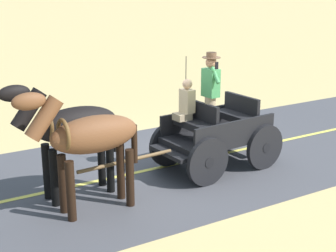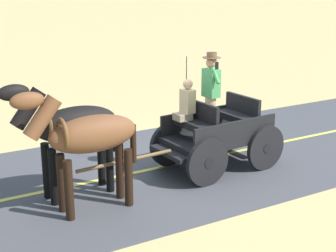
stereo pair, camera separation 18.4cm
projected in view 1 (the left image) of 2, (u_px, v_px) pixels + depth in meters
The scene contains 6 objects.
ground_plane at pixel (187, 162), 10.99m from camera, with size 200.00×200.00×0.00m, color tan.
road_surface at pixel (187, 162), 10.99m from camera, with size 5.23×160.00×0.01m, color #424247.
road_centre_stripe at pixel (187, 161), 10.99m from camera, with size 0.12×160.00×0.00m, color #DBCC4C.
horse_drawn_carriage at pixel (214, 131), 10.41m from camera, with size 1.56×4.52×2.50m.
horse_near_side at pixel (89, 138), 8.33m from camera, with size 0.58×2.13×2.21m.
horse_off_side at pixel (71, 128), 8.89m from camera, with size 0.62×2.13×2.21m.
Camera 1 is at (-8.61, 5.68, 3.89)m, focal length 53.47 mm.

